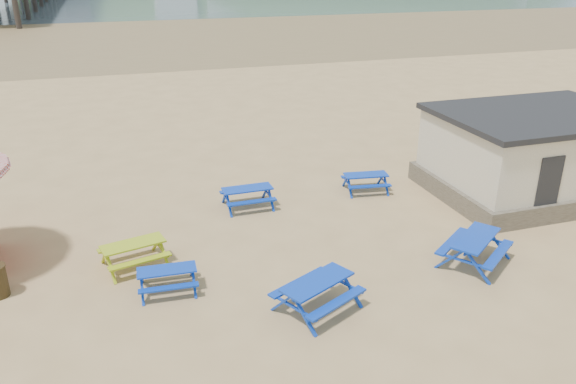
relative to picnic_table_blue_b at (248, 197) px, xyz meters
name	(u,v)px	position (x,y,z in m)	size (l,w,h in m)	color
ground	(275,242)	(0.18, -2.88, -0.37)	(400.00, 400.00, 0.00)	tan
wet_sand	(142,34)	(0.18, 52.12, -0.37)	(400.00, 400.00, 0.00)	olive
picnic_table_blue_b	(248,197)	(0.00, 0.00, 0.00)	(1.80, 1.45, 0.75)	#0F28A3
picnic_table_blue_c	(366,183)	(4.70, 0.07, -0.03)	(1.83, 1.56, 0.69)	#0F28A3
picnic_table_blue_d	(168,280)	(-3.40, -4.69, -0.04)	(1.63, 1.35, 0.66)	#0F28A3
picnic_table_blue_e	(317,295)	(0.14, -6.75, 0.04)	(2.49, 2.31, 0.83)	#0F28A3
picnic_table_blue_f	(474,250)	(5.35, -5.98, 0.06)	(2.63, 2.54, 0.86)	#0F28A3
picnic_table_yellow	(134,255)	(-4.17, -3.08, 0.00)	(2.08, 1.82, 0.75)	#99AB18
amenity_block	(534,153)	(10.68, -1.89, 1.20)	(7.40, 5.40, 3.15)	#665B4C
headland_town	(321,2)	(90.18, 226.80, -10.28)	(264.00, 144.00, 108.00)	#2D4C1E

